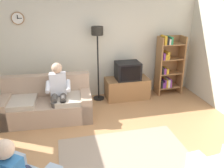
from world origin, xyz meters
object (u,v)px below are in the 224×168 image
object	(u,v)px
tv	(128,71)
person_on_couch	(58,89)
tv_stand	(127,88)
bookshelf	(168,65)
couch	(47,105)
floor_lamp	(98,43)

from	to	relation	value
tv	person_on_couch	xyz separation A→B (m)	(-1.73, -0.71, -0.05)
tv_stand	bookshelf	xyz separation A→B (m)	(1.13, 0.07, 0.53)
tv_stand	tv	bearing A→B (deg)	-90.00
tv_stand	person_on_couch	size ratio (longest dim) A/B	0.89
couch	floor_lamp	world-z (taller)	floor_lamp
bookshelf	tv_stand	bearing A→B (deg)	-176.45
tv	bookshelf	world-z (taller)	bookshelf
couch	tv	bearing A→B (deg)	16.76
tv_stand	tv	world-z (taller)	tv
couch	floor_lamp	size ratio (longest dim) A/B	1.05
tv_stand	couch	bearing A→B (deg)	-162.60
tv	floor_lamp	bearing A→B (deg)	170.47
floor_lamp	tv_stand	bearing A→B (deg)	-7.67
tv	person_on_couch	bearing A→B (deg)	-157.64
couch	person_on_couch	distance (m)	0.48
couch	tv	xyz separation A→B (m)	(2.00, 0.60, 0.44)
floor_lamp	person_on_couch	distance (m)	1.50
tv_stand	person_on_couch	xyz separation A→B (m)	(-1.73, -0.74, 0.43)
tv_stand	floor_lamp	world-z (taller)	floor_lamp
couch	bookshelf	world-z (taller)	bookshelf
couch	floor_lamp	bearing A→B (deg)	29.81
couch	tv	world-z (taller)	tv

